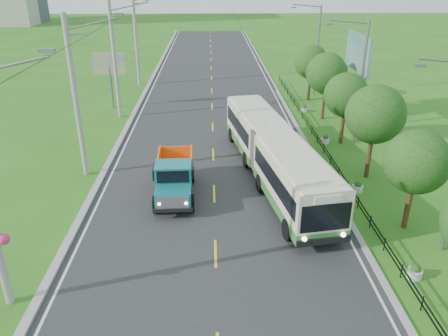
{
  "coord_description": "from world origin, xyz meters",
  "views": [
    {
      "loc": [
        -0.13,
        -16.98,
        12.23
      ],
      "look_at": [
        0.57,
        5.52,
        1.9
      ],
      "focal_mm": 35.0,
      "sensor_mm": 36.0,
      "label": 1
    }
  ],
  "objects_px": {
    "pole_far": "(136,39)",
    "tree_back": "(311,64)",
    "tree_third": "(375,117)",
    "streetlight_mid": "(359,80)",
    "tree_second": "(416,164)",
    "planter_near": "(358,187)",
    "streetlight_far": "(316,48)",
    "planter_front": "(415,272)",
    "tree_fifth": "(326,75)",
    "pole_mid": "(115,60)",
    "billboard_left": "(109,67)",
    "planter_mid": "(325,140)",
    "dump_truck": "(174,175)",
    "bus": "(274,151)",
    "pole_near": "(76,98)",
    "tree_fourth": "(346,97)",
    "billboard_right": "(357,58)",
    "planter_far": "(304,109)"
  },
  "relations": [
    {
      "from": "billboard_right",
      "to": "streetlight_far",
      "type": "bearing_deg",
      "value": 101.71
    },
    {
      "from": "dump_truck",
      "to": "planter_mid",
      "type": "bearing_deg",
      "value": 34.75
    },
    {
      "from": "pole_near",
      "to": "planter_mid",
      "type": "height_order",
      "value": "pole_near"
    },
    {
      "from": "pole_mid",
      "to": "billboard_left",
      "type": "distance_m",
      "value": 3.47
    },
    {
      "from": "streetlight_far",
      "to": "planter_front",
      "type": "xyz_separation_m",
      "value": [
        -2.04,
        -30.0,
        -4.62
      ]
    },
    {
      "from": "tree_back",
      "to": "tree_second",
      "type": "bearing_deg",
      "value": -90.0
    },
    {
      "from": "pole_far",
      "to": "tree_second",
      "type": "distance_m",
      "value": 35.82
    },
    {
      "from": "planter_front",
      "to": "planter_near",
      "type": "height_order",
      "value": "same"
    },
    {
      "from": "tree_second",
      "to": "billboard_left",
      "type": "xyz_separation_m",
      "value": [
        -19.36,
        21.86,
        0.35
      ]
    },
    {
      "from": "tree_second",
      "to": "tree_fifth",
      "type": "relative_size",
      "value": 0.91
    },
    {
      "from": "planter_near",
      "to": "bus",
      "type": "xyz_separation_m",
      "value": [
        -4.87,
        1.9,
        1.62
      ]
    },
    {
      "from": "billboard_left",
      "to": "planter_mid",
      "type": "bearing_deg",
      "value": -28.92
    },
    {
      "from": "streetlight_far",
      "to": "billboard_right",
      "type": "height_order",
      "value": "streetlight_far"
    },
    {
      "from": "planter_front",
      "to": "dump_truck",
      "type": "xyz_separation_m",
      "value": [
        -10.89,
        7.91,
        1.06
      ]
    },
    {
      "from": "pole_near",
      "to": "bus",
      "type": "distance_m",
      "value": 12.46
    },
    {
      "from": "tree_fifth",
      "to": "streetlight_far",
      "type": "height_order",
      "value": "streetlight_far"
    },
    {
      "from": "planter_near",
      "to": "bus",
      "type": "bearing_deg",
      "value": 158.68
    },
    {
      "from": "streetlight_far",
      "to": "tree_fifth",
      "type": "bearing_deg",
      "value": -95.71
    },
    {
      "from": "pole_near",
      "to": "billboard_right",
      "type": "bearing_deg",
      "value": 28.14
    },
    {
      "from": "tree_back",
      "to": "planter_front",
      "type": "bearing_deg",
      "value": -92.56
    },
    {
      "from": "tree_second",
      "to": "tree_third",
      "type": "xyz_separation_m",
      "value": [
        0.0,
        6.0,
        0.47
      ]
    },
    {
      "from": "planter_near",
      "to": "pole_far",
      "type": "bearing_deg",
      "value": 121.99
    },
    {
      "from": "tree_fifth",
      "to": "bus",
      "type": "relative_size",
      "value": 0.35
    },
    {
      "from": "dump_truck",
      "to": "billboard_left",
      "type": "bearing_deg",
      "value": 109.86
    },
    {
      "from": "pole_mid",
      "to": "tree_back",
      "type": "xyz_separation_m",
      "value": [
        18.12,
        5.14,
        -1.44
      ]
    },
    {
      "from": "pole_far",
      "to": "planter_near",
      "type": "distance_m",
      "value": 32.19
    },
    {
      "from": "pole_near",
      "to": "streetlight_mid",
      "type": "xyz_separation_m",
      "value": [
        18.9,
        5.0,
        -0.19
      ]
    },
    {
      "from": "tree_third",
      "to": "streetlight_mid",
      "type": "xyz_separation_m",
      "value": [
        0.79,
        5.86,
        0.92
      ]
    },
    {
      "from": "tree_fourth",
      "to": "billboard_left",
      "type": "xyz_separation_m",
      "value": [
        -19.36,
        9.86,
        0.28
      ]
    },
    {
      "from": "pole_mid",
      "to": "dump_truck",
      "type": "distance_m",
      "value": 16.66
    },
    {
      "from": "planter_far",
      "to": "dump_truck",
      "type": "distance_m",
      "value": 19.46
    },
    {
      "from": "billboard_left",
      "to": "tree_fifth",
      "type": "bearing_deg",
      "value": -11.28
    },
    {
      "from": "tree_third",
      "to": "streetlight_mid",
      "type": "distance_m",
      "value": 5.98
    },
    {
      "from": "streetlight_far",
      "to": "planter_mid",
      "type": "bearing_deg",
      "value": -98.3
    },
    {
      "from": "pole_mid",
      "to": "bus",
      "type": "distance_m",
      "value": 18.04
    },
    {
      "from": "tree_fifth",
      "to": "tree_back",
      "type": "bearing_deg",
      "value": 90.0
    },
    {
      "from": "tree_back",
      "to": "billboard_right",
      "type": "height_order",
      "value": "billboard_right"
    },
    {
      "from": "planter_front",
      "to": "planter_mid",
      "type": "height_order",
      "value": "same"
    },
    {
      "from": "tree_second",
      "to": "billboard_left",
      "type": "relative_size",
      "value": 1.02
    },
    {
      "from": "pole_far",
      "to": "tree_fourth",
      "type": "xyz_separation_m",
      "value": [
        18.12,
        -18.86,
        -1.51
      ]
    },
    {
      "from": "pole_near",
      "to": "tree_third",
      "type": "height_order",
      "value": "pole_near"
    },
    {
      "from": "tree_third",
      "to": "streetlight_far",
      "type": "distance_m",
      "value": 19.9
    },
    {
      "from": "bus",
      "to": "tree_fifth",
      "type": "bearing_deg",
      "value": 54.45
    },
    {
      "from": "streetlight_mid",
      "to": "bus",
      "type": "xyz_separation_m",
      "value": [
        -6.91,
        -6.1,
        -3.0
      ]
    },
    {
      "from": "pole_far",
      "to": "tree_back",
      "type": "bearing_deg",
      "value": -20.74
    },
    {
      "from": "tree_second",
      "to": "planter_front",
      "type": "height_order",
      "value": "tree_second"
    },
    {
      "from": "tree_second",
      "to": "planter_near",
      "type": "height_order",
      "value": "tree_second"
    },
    {
      "from": "tree_third",
      "to": "tree_fifth",
      "type": "distance_m",
      "value": 12.0
    },
    {
      "from": "tree_fifth",
      "to": "streetlight_far",
      "type": "relative_size",
      "value": 0.64
    },
    {
      "from": "tree_fourth",
      "to": "planter_mid",
      "type": "xyz_separation_m",
      "value": [
        -1.26,
        -0.14,
        -3.3
      ]
    }
  ]
}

